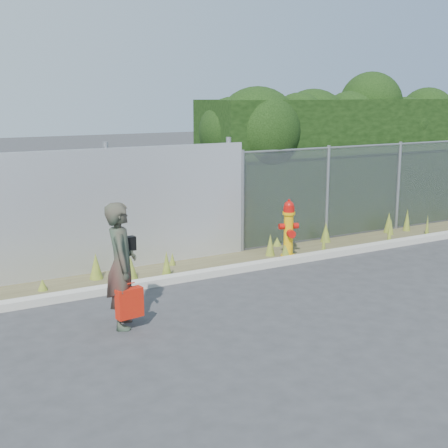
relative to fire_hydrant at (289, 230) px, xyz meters
name	(u,v)px	position (x,y,z in m)	size (l,w,h in m)	color
ground	(287,302)	(-1.57, -2.14, -0.56)	(80.00, 80.00, 0.00)	#323235
curb	(227,270)	(-1.57, -0.34, -0.50)	(16.00, 0.22, 0.12)	#AFAB9E
weed_strip	(215,258)	(-1.46, 0.30, -0.43)	(16.00, 1.28, 0.55)	#4E462C
corrugated_fence	(20,219)	(-4.82, 0.86, 0.55)	(8.50, 0.21, 2.30)	silver
chainlink_fence	(364,189)	(2.68, 0.86, 0.47)	(6.50, 0.07, 2.05)	gray
hedge	(336,146)	(2.66, 1.84, 1.38)	(7.47, 2.01, 3.64)	black
fire_hydrant	(289,230)	(0.00, 0.00, 0.00)	(0.38, 0.34, 1.15)	#DBA30B
woman	(121,265)	(-4.10, -1.83, 0.31)	(0.63, 0.41, 1.72)	#0E5B40
red_tote_bag	(129,303)	(-4.08, -2.03, -0.17)	(0.37, 0.13, 0.48)	red
black_shoulder_bag	(126,244)	(-3.98, -1.72, 0.56)	(0.26, 0.11, 0.19)	black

